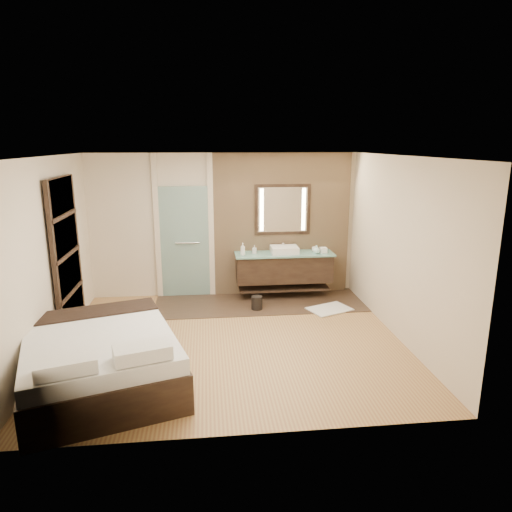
{
  "coord_description": "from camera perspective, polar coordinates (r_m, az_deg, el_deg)",
  "views": [
    {
      "loc": [
        -0.34,
        -6.28,
        2.88
      ],
      "look_at": [
        0.42,
        0.6,
        1.15
      ],
      "focal_mm": 32.0,
      "sensor_mm": 36.0,
      "label": 1
    }
  ],
  "objects": [
    {
      "name": "shoji_partition",
      "position": [
        7.38,
        -22.55,
        -0.15
      ],
      "size": [
        0.06,
        1.2,
        2.4
      ],
      "color": "black",
      "rests_on": "floor"
    },
    {
      "name": "waste_bin",
      "position": [
        8.09,
        0.11,
        -5.9
      ],
      "size": [
        0.25,
        0.25,
        0.25
      ],
      "primitive_type": "cylinder",
      "rotation": [
        0.0,
        0.0,
        0.29
      ],
      "color": "black",
      "rests_on": "floor"
    },
    {
      "name": "tile_strip",
      "position": [
        8.44,
        0.45,
        -5.88
      ],
      "size": [
        3.8,
        1.3,
        0.01
      ],
      "primitive_type": "cube",
      "color": "#38271F",
      "rests_on": "floor"
    },
    {
      "name": "vanity",
      "position": [
        8.64,
        3.51,
        -1.45
      ],
      "size": [
        1.85,
        0.55,
        0.88
      ],
      "color": "black",
      "rests_on": "stone_wall"
    },
    {
      "name": "soap_bottle_c",
      "position": [
        8.57,
        7.56,
        0.82
      ],
      "size": [
        0.13,
        0.13,
        0.15
      ],
      "primitive_type": "imported",
      "rotation": [
        0.0,
        0.0,
        0.08
      ],
      "color": "#C2F4F1",
      "rests_on": "vanity"
    },
    {
      "name": "cup",
      "position": [
        8.69,
        7.41,
        0.82
      ],
      "size": [
        0.15,
        0.15,
        0.1
      ],
      "primitive_type": "imported",
      "rotation": [
        0.0,
        0.0,
        0.27
      ],
      "color": "white",
      "rests_on": "vanity"
    },
    {
      "name": "soap_bottle_a",
      "position": [
        8.35,
        -1.66,
        0.86
      ],
      "size": [
        0.11,
        0.11,
        0.23
      ],
      "primitive_type": "imported",
      "rotation": [
        0.0,
        0.0,
        0.26
      ],
      "color": "white",
      "rests_on": "vanity"
    },
    {
      "name": "mirror_unit",
      "position": [
        8.65,
        3.35,
        5.82
      ],
      "size": [
        1.06,
        0.04,
        0.96
      ],
      "color": "black",
      "rests_on": "stone_wall"
    },
    {
      "name": "frosted_door",
      "position": [
        8.67,
        -8.91,
        2.3
      ],
      "size": [
        1.1,
        0.12,
        2.7
      ],
      "color": "silver",
      "rests_on": "floor"
    },
    {
      "name": "bed",
      "position": [
        5.93,
        -18.84,
        -12.14
      ],
      "size": [
        2.26,
        2.54,
        0.82
      ],
      "rotation": [
        0.0,
        0.0,
        0.3
      ],
      "color": "black",
      "rests_on": "floor"
    },
    {
      "name": "floor",
      "position": [
        6.92,
        -2.99,
        -10.6
      ],
      "size": [
        5.0,
        5.0,
        0.0
      ],
      "primitive_type": "plane",
      "color": "#996540",
      "rests_on": "ground"
    },
    {
      "name": "stone_wall",
      "position": [
        8.75,
        3.26,
        3.92
      ],
      "size": [
        2.6,
        0.08,
        2.7
      ],
      "primitive_type": "cube",
      "color": "tan",
      "rests_on": "floor"
    },
    {
      "name": "bath_mat",
      "position": [
        8.21,
        9.17,
        -6.56
      ],
      "size": [
        0.86,
        0.74,
        0.02
      ],
      "primitive_type": "cube",
      "rotation": [
        0.0,
        0.0,
        0.4
      ],
      "color": "white",
      "rests_on": "floor"
    },
    {
      "name": "soap_bottle_b",
      "position": [
        8.48,
        -0.2,
        0.83
      ],
      "size": [
        0.09,
        0.09,
        0.16
      ],
      "primitive_type": "imported",
      "rotation": [
        0.0,
        0.0,
        -0.23
      ],
      "color": "#B2B2B2",
      "rests_on": "vanity"
    },
    {
      "name": "tissue_box",
      "position": [
        8.65,
        8.41,
        0.73
      ],
      "size": [
        0.13,
        0.13,
        0.1
      ],
      "primitive_type": "cube",
      "rotation": [
        0.0,
        0.0,
        0.07
      ],
      "color": "white",
      "rests_on": "vanity"
    }
  ]
}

